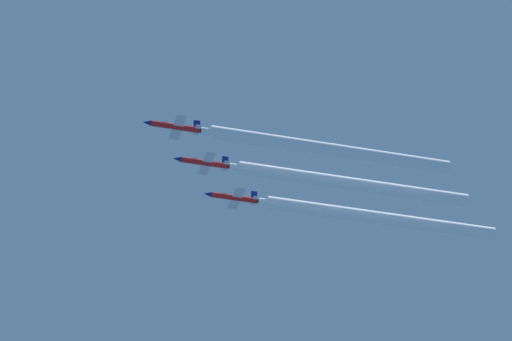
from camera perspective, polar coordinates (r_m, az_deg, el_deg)
jet_lead at (r=268.13m, az=-3.56°, el=1.90°), size 8.41×12.25×2.94m
jet_second_echelon at (r=276.07m, az=-2.30°, el=0.35°), size 8.41×12.25×2.94m
jet_third_echelon at (r=284.73m, az=-1.01°, el=-1.16°), size 8.41×12.25×2.94m
smoke_trail_lead at (r=274.52m, az=3.05°, el=0.91°), size 2.84×53.33×2.84m
smoke_trail_second_echelon at (r=283.17m, az=4.06°, el=-0.57°), size 2.84×53.06×2.84m
smoke_trail_third_echelon at (r=292.80m, az=5.26°, el=-2.03°), size 2.84×54.57×2.84m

